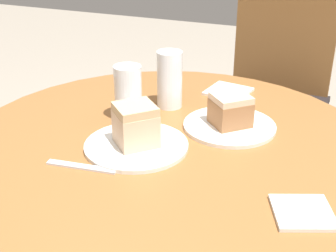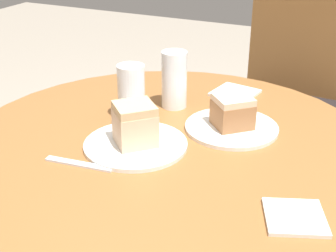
# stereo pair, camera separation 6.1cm
# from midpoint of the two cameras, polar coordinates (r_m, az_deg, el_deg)

# --- Properties ---
(table) EXTENTS (1.03, 1.03, 0.70)m
(table) POSITION_cam_midpoint_polar(r_m,az_deg,el_deg) (1.21, -1.46, -7.87)
(table) COLOR brown
(table) RESTS_ON ground_plane
(chair) EXTENTS (0.47, 0.46, 0.97)m
(chair) POSITION_cam_midpoint_polar(r_m,az_deg,el_deg) (2.02, 11.80, 4.27)
(chair) COLOR brown
(chair) RESTS_ON ground_plane
(plate_near) EXTENTS (0.25, 0.25, 0.01)m
(plate_near) POSITION_cam_midpoint_polar(r_m,az_deg,el_deg) (1.11, -5.45, -2.41)
(plate_near) COLOR silver
(plate_near) RESTS_ON table
(plate_far) EXTENTS (0.24, 0.24, 0.01)m
(plate_far) POSITION_cam_midpoint_polar(r_m,az_deg,el_deg) (1.21, 6.07, -0.00)
(plate_far) COLOR silver
(plate_far) RESTS_ON table
(cake_slice_near) EXTENTS (0.13, 0.13, 0.10)m
(cake_slice_near) POSITION_cam_midpoint_polar(r_m,az_deg,el_deg) (1.08, -5.57, 0.11)
(cake_slice_near) COLOR beige
(cake_slice_near) RESTS_ON plate_near
(cake_slice_far) EXTENTS (0.12, 0.12, 0.08)m
(cake_slice_far) POSITION_cam_midpoint_polar(r_m,az_deg,el_deg) (1.19, 6.17, 1.94)
(cake_slice_far) COLOR #9E6B42
(cake_slice_far) RESTS_ON plate_far
(glass_lemonade) EXTENTS (0.07, 0.07, 0.15)m
(glass_lemonade) POSITION_cam_midpoint_polar(r_m,az_deg,el_deg) (1.23, -6.28, 3.58)
(glass_lemonade) COLOR silver
(glass_lemonade) RESTS_ON table
(glass_water) EXTENTS (0.07, 0.07, 0.16)m
(glass_water) POSITION_cam_midpoint_polar(r_m,az_deg,el_deg) (1.30, -1.15, 5.28)
(glass_water) COLOR silver
(glass_water) RESTS_ON table
(napkin_stack) EXTENTS (0.14, 0.14, 0.01)m
(napkin_stack) POSITION_cam_midpoint_polar(r_m,az_deg,el_deg) (1.43, 6.16, 4.20)
(napkin_stack) COLOR silver
(napkin_stack) RESTS_ON table
(fork) EXTENTS (0.16, 0.04, 0.00)m
(fork) POSITION_cam_midpoint_polar(r_m,az_deg,el_deg) (1.05, -12.15, -4.89)
(fork) COLOR silver
(fork) RESTS_ON table
(napkin_side) EXTENTS (0.14, 0.14, 0.01)m
(napkin_side) POSITION_cam_midpoint_polar(r_m,az_deg,el_deg) (0.91, 14.25, -10.20)
(napkin_side) COLOR silver
(napkin_side) RESTS_ON table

